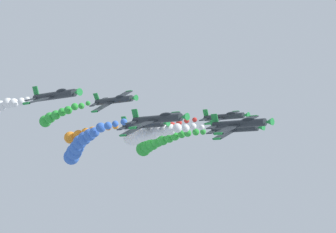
# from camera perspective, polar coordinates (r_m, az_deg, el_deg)

# --- Properties ---
(airplane_lead) EXTENTS (9.15, 10.35, 3.52)m
(airplane_lead) POSITION_cam_1_polar(r_m,az_deg,el_deg) (85.73, 6.93, -0.69)
(airplane_lead) COLOR #23282D
(smoke_trail_lead) EXTENTS (10.60, 26.17, 3.57)m
(smoke_trail_lead) POSITION_cam_1_polar(r_m,az_deg,el_deg) (106.30, -2.52, -1.71)
(smoke_trail_lead) COLOR white
(airplane_left_inner) EXTENTS (9.02, 10.35, 3.86)m
(airplane_left_inner) POSITION_cam_1_polar(r_m,az_deg,el_deg) (98.20, 6.51, -1.18)
(airplane_left_inner) COLOR #23282D
(smoke_trail_left_inner) EXTENTS (5.32, 19.76, 4.51)m
(smoke_trail_left_inner) POSITION_cam_1_polar(r_m,az_deg,el_deg) (112.83, -1.23, -2.59)
(smoke_trail_left_inner) COLOR green
(airplane_right_inner) EXTENTS (9.24, 10.35, 3.39)m
(airplane_right_inner) POSITION_cam_1_polar(r_m,az_deg,el_deg) (83.67, -0.99, -0.23)
(airplane_right_inner) COLOR #23282D
(smoke_trail_right_inner) EXTENTS (8.10, 22.18, 6.72)m
(smoke_trail_right_inner) POSITION_cam_1_polar(r_m,az_deg,el_deg) (102.63, -8.49, -2.83)
(smoke_trail_right_inner) COLOR blue
(airplane_left_outer) EXTENTS (8.90, 10.35, 4.16)m
(airplane_left_outer) POSITION_cam_1_polar(r_m,az_deg,el_deg) (98.34, -2.35, -0.79)
(airplane_left_outer) COLOR #23282D
(smoke_trail_left_outer) EXTENTS (2.84, 12.73, 3.22)m
(smoke_trail_left_outer) POSITION_cam_1_polar(r_m,az_deg,el_deg) (109.13, -8.33, -1.70)
(smoke_trail_left_outer) COLOR orange
(airplane_right_outer) EXTENTS (9.18, 10.35, 3.47)m
(airplane_right_outer) POSITION_cam_1_polar(r_m,az_deg,el_deg) (112.23, 5.47, -0.02)
(airplane_right_outer) COLOR #23282D
(smoke_trail_right_outer) EXTENTS (4.47, 15.26, 3.71)m
(smoke_trail_right_outer) POSITION_cam_1_polar(r_m,az_deg,el_deg) (124.82, -0.42, -1.27)
(smoke_trail_right_outer) COLOR red
(airplane_trailing) EXTENTS (9.24, 10.35, 3.39)m
(airplane_trailing) POSITION_cam_1_polar(r_m,az_deg,el_deg) (85.56, -10.84, 2.02)
(airplane_trailing) COLOR #23282D
(airplane_high_slot) EXTENTS (8.62, 10.35, 4.78)m
(airplane_high_slot) POSITION_cam_1_polar(r_m,az_deg,el_deg) (104.47, -5.20, 1.58)
(airplane_high_slot) COLOR #23282D
(smoke_trail_high_slot) EXTENTS (2.60, 15.73, 4.12)m
(smoke_trail_high_slot) POSITION_cam_1_polar(r_m,az_deg,el_deg) (118.08, -10.82, 0.05)
(smoke_trail_high_slot) COLOR green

